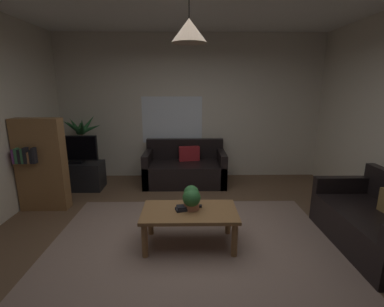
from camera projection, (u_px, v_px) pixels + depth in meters
The scene contains 16 objects.
floor at pixel (192, 245), 3.31m from camera, with size 5.24×5.25×0.02m, color brown.
rug at pixel (193, 254), 3.11m from camera, with size 3.40×2.89×0.01m, color gray.
wall_back at pixel (190, 108), 5.55m from camera, with size 5.36×0.06×2.84m, color beige.
window_pane at pixel (172, 120), 5.57m from camera, with size 1.21×0.01×0.93m, color white.
couch_under_window at pixel (185, 169), 5.33m from camera, with size 1.53×0.83×0.82m.
couch_right_side at pixel (377, 226), 3.18m from camera, with size 0.83×1.48×0.82m.
coffee_table at pixel (190, 216), 3.22m from camera, with size 1.11×0.61×0.44m.
book_on_table_0 at pixel (182, 209), 3.20m from camera, with size 0.14×0.10×0.03m, color black.
book_on_table_1 at pixel (182, 207), 3.20m from camera, with size 0.11×0.10×0.02m, color black.
remote_on_table_0 at pixel (195, 206), 3.29m from camera, with size 0.05×0.16×0.02m, color black.
potted_plant_on_table at pixel (191, 197), 3.19m from camera, with size 0.21×0.23×0.29m.
tv_stand at pixel (78, 176), 5.04m from camera, with size 0.90×0.44×0.50m, color black.
tv at pixel (75, 149), 4.90m from camera, with size 0.80×0.16×0.50m.
potted_palm_corner at pixel (83, 150), 5.36m from camera, with size 0.76×0.92×1.33m.
bookshelf_corner at pixel (41, 165), 4.11m from camera, with size 0.70×0.31×1.40m.
pendant_lamp at pixel (189, 31), 2.74m from camera, with size 0.37×0.37×0.57m.
Camera 1 is at (-0.05, -2.95, 1.85)m, focal length 25.73 mm.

